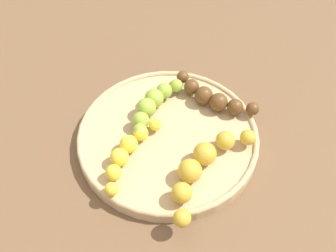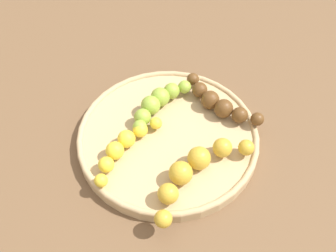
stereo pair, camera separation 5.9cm
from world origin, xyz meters
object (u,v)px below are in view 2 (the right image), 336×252
Objects in this scene: banana_yellow at (123,146)px; banana_spotted at (195,170)px; fruit_bowl at (168,136)px; banana_green at (158,103)px; banana_overripe at (219,102)px.

banana_yellow is 0.12m from banana_spotted.
fruit_bowl is 2.17× the size of banana_green.
banana_overripe reaches higher than fruit_bowl.
banana_yellow is 0.97× the size of banana_overripe.
banana_yellow is 0.18m from banana_overripe.
banana_yellow is at bearing -16.96° from banana_overripe.
banana_green reaches higher than banana_yellow.
fruit_bowl is 0.06m from banana_green.
banana_green is at bearing 135.07° from fruit_bowl.
banana_green is 0.89× the size of banana_overripe.
fruit_bowl is 1.99× the size of banana_yellow.
fruit_bowl is at bearing -17.26° from banana_spotted.
banana_spotted is (0.12, 0.01, 0.00)m from banana_yellow.
banana_green reaches higher than fruit_bowl.
fruit_bowl is at bearing 147.79° from banana_green.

